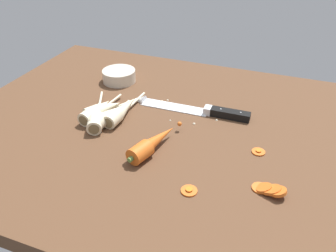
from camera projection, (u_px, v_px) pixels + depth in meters
The scene contains 13 objects.
ground_plane at pixel (171, 133), 94.92cm from camera, with size 120.00×90.00×4.00cm, color brown.
chefs_knife at pixel (188, 108), 101.02cm from camera, with size 34.74×4.66×4.18cm.
whole_carrot at pixel (153, 143), 83.90cm from camera, with size 8.54×19.34×4.20cm.
parsnip_front at pixel (106, 117), 94.47cm from camera, with size 5.08×17.48×4.00cm.
parsnip_mid_left at pixel (96, 111), 97.18cm from camera, with size 4.99×18.51×4.00cm.
parsnip_mid_right at pixel (121, 112), 96.78cm from camera, with size 4.67×20.77×4.00cm.
parsnip_back at pixel (97, 115), 95.26cm from camera, with size 11.56×21.23×4.00cm.
parsnip_outer at pixel (104, 109), 97.91cm from camera, with size 10.31×16.20×4.00cm.
carrot_slice_stack at pixel (269, 189), 72.38cm from camera, with size 7.25×4.48×2.86cm.
carrot_slice_stray_near at pixel (259, 151), 84.13cm from camera, with size 3.24×3.24×0.70cm.
carrot_slice_stray_mid at pixel (189, 190), 72.84cm from camera, with size 3.54×3.54×0.70cm.
prep_bowl at pixel (119, 75), 116.36cm from camera, with size 11.00×11.00×4.00cm.
mince_crumbs at pixel (182, 109), 101.14cm from camera, with size 19.13×11.25×0.89cm.
Camera 1 is at (27.29, -73.65, 51.33)cm, focal length 37.18 mm.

